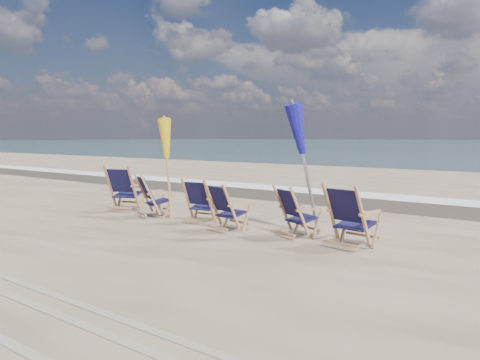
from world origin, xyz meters
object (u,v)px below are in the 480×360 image
Objects in this scene: beach_chair_2 at (209,202)px; beach_chair_3 at (231,209)px; beach_chair_0 at (133,189)px; beach_chair_5 at (363,219)px; beach_chair_4 at (300,214)px; umbrella_blue at (308,133)px; beach_chair_1 at (151,197)px; umbrella_yellow at (168,143)px.

beach_chair_2 reaches higher than beach_chair_3.
beach_chair_5 is (5.65, -0.39, -0.03)m from beach_chair_0.
beach_chair_4 is 1.38m from umbrella_blue.
umbrella_blue reaches higher than beach_chair_5.
beach_chair_2 is 0.89× the size of beach_chair_5.
beach_chair_1 is 3.48m from beach_chair_4.
beach_chair_2 is 2.49m from umbrella_blue.
umbrella_blue reaches higher than beach_chair_0.
beach_chair_1 is 0.41× the size of umbrella_blue.
beach_chair_0 is 0.47× the size of umbrella_blue.
beach_chair_3 is at bearing -153.90° from umbrella_blue.
beach_chair_5 is (1.14, -0.12, 0.06)m from beach_chair_4.
beach_chair_5 is 0.44× the size of umbrella_blue.
beach_chair_2 is at bearing -4.27° from umbrella_yellow.
beach_chair_1 is 0.93× the size of beach_chair_5.
beach_chair_4 is at bearing -4.63° from umbrella_yellow.
umbrella_yellow is (-1.23, 0.09, 1.14)m from beach_chair_2.
beach_chair_5 is 4.66m from umbrella_yellow.
umbrella_yellow reaches higher than beach_chair_5.
beach_chair_1 is 1.20m from umbrella_yellow.
umbrella_blue is at bearing -142.86° from beach_chair_3.
beach_chair_1 is at bearing 9.30° from beach_chair_5.
umbrella_blue is at bearing -57.95° from beach_chair_4.
beach_chair_1 reaches higher than beach_chair_3.
umbrella_blue is (1.20, 0.59, 1.34)m from beach_chair_3.
beach_chair_3 is 1.89m from umbrella_blue.
beach_chair_4 is at bearing 156.53° from beach_chair_0.
umbrella_yellow is at bearing -80.49° from beach_chair_1.
umbrella_yellow reaches higher than beach_chair_3.
beach_chair_0 is 2.37m from beach_chair_2.
umbrella_blue reaches higher than beach_chair_4.
beach_chair_2 is at bearing -142.04° from beach_chair_1.
umbrella_blue is (-1.19, 0.44, 1.28)m from beach_chair_5.
beach_chair_1 is 1.04× the size of beach_chair_2.
beach_chair_5 reaches higher than beach_chair_1.
beach_chair_2 is at bearing -176.14° from umbrella_blue.
beach_chair_3 is at bearing -158.53° from beach_chair_1.
umbrella_blue reaches higher than beach_chair_2.
beach_chair_1 reaches higher than beach_chair_4.
umbrella_blue reaches higher than umbrella_yellow.
beach_chair_5 is at bearing 165.08° from beach_chair_2.
beach_chair_5 is 0.48× the size of umbrella_yellow.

